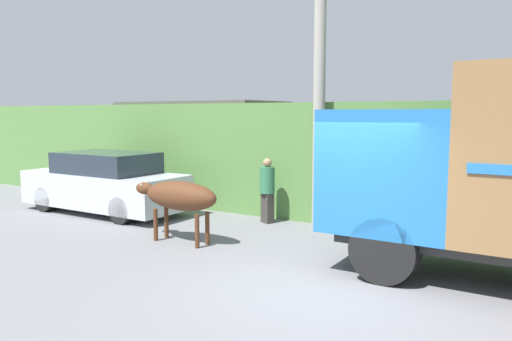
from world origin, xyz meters
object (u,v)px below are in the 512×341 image
(brown_cow, at_px, (179,196))
(parked_suv, at_px, (104,183))
(pedestrian_on_hill, at_px, (267,188))
(utility_pole, at_px, (319,88))

(brown_cow, xyz_separation_m, parked_suv, (-3.73, 1.33, -0.17))
(parked_suv, distance_m, pedestrian_on_hill, 4.49)
(parked_suv, relative_size, utility_pole, 0.75)
(pedestrian_on_hill, bearing_deg, brown_cow, 102.30)
(parked_suv, height_order, utility_pole, utility_pole)
(brown_cow, xyz_separation_m, pedestrian_on_hill, (0.60, 2.53, -0.10))
(parked_suv, height_order, pedestrian_on_hill, parked_suv)
(brown_cow, height_order, pedestrian_on_hill, pedestrian_on_hill)
(parked_suv, xyz_separation_m, pedestrian_on_hill, (4.33, 1.20, 0.07))
(brown_cow, relative_size, utility_pole, 0.34)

